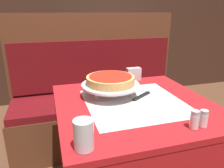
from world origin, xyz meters
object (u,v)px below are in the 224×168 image
booth_bench (100,107)px  water_glass_near (84,135)px  pizza_pan_stand (111,85)px  pizza_server (147,94)px  salt_shaker (194,120)px  condiment_caddy (105,48)px  napkin_holder (133,74)px  dining_table_front (134,119)px  dining_table_rear (113,59)px  pepper_shaker (204,119)px  deep_dish_pizza (110,80)px

booth_bench → water_glass_near: size_ratio=14.01×
pizza_pan_stand → pizza_server: (0.21, -0.04, -0.06)m
booth_bench → pizza_pan_stand: (-0.10, -0.72, 0.47)m
pizza_pan_stand → salt_shaker: bearing=-62.9°
pizza_server → condiment_caddy: (0.13, 1.46, 0.03)m
napkin_holder → condiment_caddy: (0.11, 1.18, -0.01)m
dining_table_front → napkin_holder: bearing=69.0°
dining_table_rear → booth_bench: (-0.34, -0.70, -0.30)m
napkin_holder → condiment_caddy: size_ratio=0.71×
water_glass_near → pepper_shaker: size_ratio=1.50×
pizza_pan_stand → pizza_server: size_ratio=1.38×
water_glass_near → condiment_caddy: bearing=72.9°
dining_table_front → pizza_server: 0.18m
water_glass_near → pepper_shaker: (0.51, 0.01, -0.02)m
dining_table_front → pizza_pan_stand: 0.23m
pizza_server → water_glass_near: size_ratio=2.15×
dining_table_rear → condiment_caddy: (-0.09, 0.00, 0.14)m
condiment_caddy → pepper_shaker: bearing=-92.2°
deep_dish_pizza → condiment_caddy: (0.35, 1.43, -0.06)m
condiment_caddy → deep_dish_pizza: bearing=-103.7°
pizza_pan_stand → pepper_shaker: (0.28, -0.46, -0.03)m
pepper_shaker → deep_dish_pizza: bearing=121.4°
booth_bench → salt_shaker: 1.26m
pizza_pan_stand → pepper_shaker: 0.53m
booth_bench → pepper_shaker: booth_bench is taller
deep_dish_pizza → pizza_server: 0.24m
booth_bench → pizza_pan_stand: booth_bench is taller
dining_table_front → pepper_shaker: size_ratio=11.02×
deep_dish_pizza → salt_shaker: 0.51m
pepper_shaker → condiment_caddy: (0.07, 1.88, -0.00)m
water_glass_near → napkin_holder: 0.86m
pizza_pan_stand → napkin_holder: size_ratio=3.34×
pizza_pan_stand → deep_dish_pizza: (-0.00, -0.00, 0.03)m
dining_table_rear → water_glass_near: bearing=-109.8°
dining_table_rear → dining_table_front: bearing=-102.5°
dining_table_rear → pepper_shaker: 1.89m
water_glass_near → napkin_holder: bearing=56.1°
dining_table_rear → pepper_shaker: size_ratio=9.82×
pepper_shaker → water_glass_near: bearing=-178.7°
dining_table_front → napkin_holder: napkin_holder is taller
pizza_pan_stand → deep_dish_pizza: deep_dish_pizza is taller
salt_shaker → water_glass_near: bearing=-178.6°
dining_table_front → pizza_server: bearing=37.5°
salt_shaker → napkin_holder: 0.70m
pizza_server → water_glass_near: (-0.45, -0.43, 0.05)m
napkin_holder → condiment_caddy: condiment_caddy is taller
pizza_pan_stand → condiment_caddy: condiment_caddy is taller
pizza_server → pepper_shaker: 0.42m
salt_shaker → booth_bench: bearing=96.4°
deep_dish_pizza → salt_shaker: bearing=-62.9°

